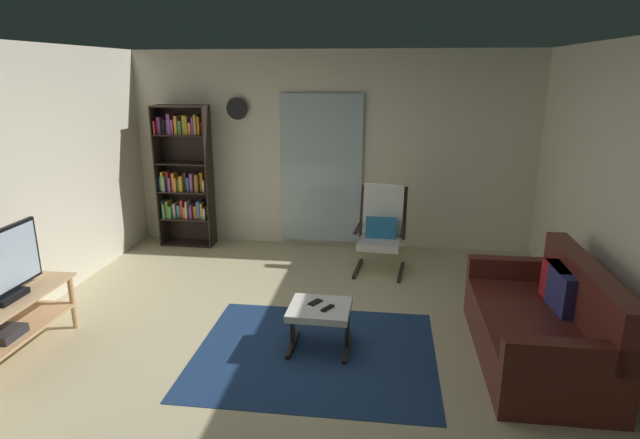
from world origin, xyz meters
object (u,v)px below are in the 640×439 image
Objects in this scene: tv_stand at (9,321)px; lounge_armchair at (381,227)px; television at (1,268)px; tv_remote at (328,308)px; ottoman at (320,314)px; cell_phone at (315,302)px; wall_clock at (237,108)px; leather_sofa at (544,325)px; bookshelf_near_tv at (184,174)px.

tv_stand is 3.90m from lounge_armchair.
television is 2.65m from tv_remote.
ottoman is 0.11m from cell_phone.
lounge_armchair reaches higher than tv_remote.
tv_stand is 4.30× the size of wall_clock.
cell_phone reaches higher than ottoman.
tv_remote is at bearing 10.13° from tv_stand.
wall_clock reaches higher than leather_sofa.
cell_phone is at bearing 127.29° from ottoman.
leather_sofa is 4.57m from wall_clock.
tv_stand reaches higher than ottoman.
bookshelf_near_tv is at bearing -165.39° from wall_clock.
wall_clock reaches higher than tv_remote.
bookshelf_near_tv is at bearing 166.69° from lounge_armchair.
ottoman is at bearing -21.92° from cell_phone.
tv_stand is 3.20m from bookshelf_near_tv.
ottoman is (2.19, -2.61, -0.66)m from bookshelf_near_tv.
wall_clock is (-3.33, 2.73, 1.54)m from leather_sofa.
bookshelf_near_tv is at bearing 160.78° from tv_remote.
bookshelf_near_tv is at bearing 84.08° from tv_stand.
bookshelf_near_tv reaches higher than ottoman.
tv_remote is at bearing -61.59° from wall_clock.
tv_stand is at bearing -140.27° from lounge_armchair.
ottoman is 3.80× the size of cell_phone.
television is at bearing -172.61° from leather_sofa.
wall_clock is at bearing 72.45° from television.
wall_clock is at bearing 148.84° from tv_remote.
cell_phone is (2.47, 0.57, 0.05)m from tv_stand.
tv_stand is at bearing -172.39° from leather_sofa.
ottoman is at bearing 11.46° from tv_stand.
leather_sofa is at bearing 34.36° from tv_remote.
tv_stand is 3.78m from wall_clock.
bookshelf_near_tv is at bearing 160.78° from cell_phone.
leather_sofa is (4.37, 0.57, -0.50)m from television.
tv_remote reaches higher than ottoman.
cell_phone is (2.14, -2.55, -0.58)m from bookshelf_near_tv.
cell_phone is (-0.05, 0.06, 0.08)m from ottoman.
bookshelf_near_tv is 13.20× the size of tv_remote.
television is 0.50× the size of leather_sofa.
tv_stand is 0.71× the size of leather_sofa.
tv_stand is at bearing -168.54° from ottoman.
lounge_armchair is (2.67, -0.63, -0.45)m from bookshelf_near_tv.
television is at bearing -140.45° from lounge_armchair.
tv_remote is at bearing -11.35° from cell_phone.
television is 3.89m from lounge_armchair.
ottoman is at bearing -103.76° from lounge_armchair.
television is 6.32× the size of cell_phone.
bookshelf_near_tv is 3.47m from ottoman.
tv_stand is 1.41× the size of television.
cell_phone is 3.41m from wall_clock.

